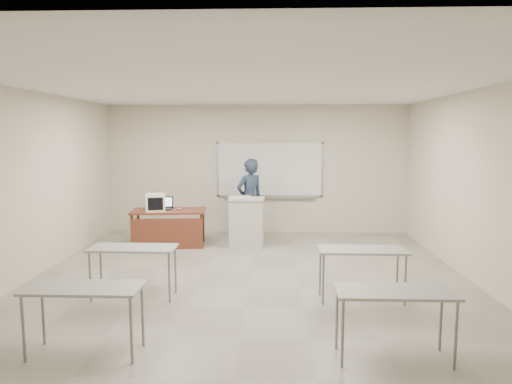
{
  "coord_description": "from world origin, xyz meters",
  "views": [
    {
      "loc": [
        0.35,
        -6.7,
        2.28
      ],
      "look_at": [
        0.04,
        2.2,
        1.18
      ],
      "focal_mm": 32.0,
      "sensor_mm": 36.0,
      "label": 1
    }
  ],
  "objects_px": {
    "presenter": "(250,199)",
    "mouse": "(179,209)",
    "podium": "(247,222)",
    "keyboard": "(240,197)",
    "instructor_desk": "(168,220)",
    "whiteboard": "(270,170)",
    "crt_monitor": "(155,202)",
    "laptop": "(165,206)"
  },
  "relations": [
    {
      "from": "whiteboard",
      "to": "instructor_desk",
      "type": "height_order",
      "value": "whiteboard"
    },
    {
      "from": "instructor_desk",
      "to": "presenter",
      "type": "bearing_deg",
      "value": 19.16
    },
    {
      "from": "laptop",
      "to": "presenter",
      "type": "distance_m",
      "value": 1.85
    },
    {
      "from": "whiteboard",
      "to": "crt_monitor",
      "type": "height_order",
      "value": "whiteboard"
    },
    {
      "from": "instructor_desk",
      "to": "crt_monitor",
      "type": "xyz_separation_m",
      "value": [
        -0.25,
        -0.01,
        0.37
      ]
    },
    {
      "from": "crt_monitor",
      "to": "laptop",
      "type": "distance_m",
      "value": 0.29
    },
    {
      "from": "mouse",
      "to": "keyboard",
      "type": "relative_size",
      "value": 0.22
    },
    {
      "from": "whiteboard",
      "to": "presenter",
      "type": "distance_m",
      "value": 1.02
    },
    {
      "from": "keyboard",
      "to": "presenter",
      "type": "bearing_deg",
      "value": 59.89
    },
    {
      "from": "mouse",
      "to": "presenter",
      "type": "xyz_separation_m",
      "value": [
        1.46,
        0.6,
        0.12
      ]
    },
    {
      "from": "mouse",
      "to": "instructor_desk",
      "type": "bearing_deg",
      "value": -137.3
    },
    {
      "from": "podium",
      "to": "presenter",
      "type": "xyz_separation_m",
      "value": [
        0.03,
        0.68,
        0.38
      ]
    },
    {
      "from": "instructor_desk",
      "to": "podium",
      "type": "height_order",
      "value": "podium"
    },
    {
      "from": "crt_monitor",
      "to": "keyboard",
      "type": "height_order",
      "value": "crt_monitor"
    },
    {
      "from": "whiteboard",
      "to": "mouse",
      "type": "height_order",
      "value": "whiteboard"
    },
    {
      "from": "keyboard",
      "to": "laptop",
      "type": "bearing_deg",
      "value": 165.15
    },
    {
      "from": "whiteboard",
      "to": "laptop",
      "type": "bearing_deg",
      "value": -149.84
    },
    {
      "from": "crt_monitor",
      "to": "keyboard",
      "type": "distance_m",
      "value": 1.74
    },
    {
      "from": "whiteboard",
      "to": "presenter",
      "type": "relative_size",
      "value": 1.39
    },
    {
      "from": "whiteboard",
      "to": "podium",
      "type": "bearing_deg",
      "value": -108.57
    },
    {
      "from": "mouse",
      "to": "keyboard",
      "type": "bearing_deg",
      "value": 3.83
    },
    {
      "from": "keyboard",
      "to": "instructor_desk",
      "type": "bearing_deg",
      "value": 172.84
    },
    {
      "from": "whiteboard",
      "to": "mouse",
      "type": "bearing_deg",
      "value": -145.25
    },
    {
      "from": "whiteboard",
      "to": "keyboard",
      "type": "relative_size",
      "value": 5.46
    },
    {
      "from": "mouse",
      "to": "presenter",
      "type": "distance_m",
      "value": 1.58
    },
    {
      "from": "podium",
      "to": "mouse",
      "type": "bearing_deg",
      "value": 179.31
    },
    {
      "from": "instructor_desk",
      "to": "podium",
      "type": "distance_m",
      "value": 1.63
    },
    {
      "from": "whiteboard",
      "to": "mouse",
      "type": "xyz_separation_m",
      "value": [
        -1.9,
        -1.32,
        -0.71
      ]
    },
    {
      "from": "presenter",
      "to": "mouse",
      "type": "bearing_deg",
      "value": -14.22
    },
    {
      "from": "whiteboard",
      "to": "laptop",
      "type": "xyz_separation_m",
      "value": [
        -2.2,
        -1.28,
        -0.67
      ]
    },
    {
      "from": "podium",
      "to": "crt_monitor",
      "type": "relative_size",
      "value": 2.31
    },
    {
      "from": "whiteboard",
      "to": "laptop",
      "type": "relative_size",
      "value": 7.17
    },
    {
      "from": "crt_monitor",
      "to": "instructor_desk",
      "type": "bearing_deg",
      "value": -12.78
    },
    {
      "from": "laptop",
      "to": "keyboard",
      "type": "height_order",
      "value": "keyboard"
    },
    {
      "from": "whiteboard",
      "to": "presenter",
      "type": "bearing_deg",
      "value": -121.62
    },
    {
      "from": "mouse",
      "to": "podium",
      "type": "bearing_deg",
      "value": 0.61
    },
    {
      "from": "laptop",
      "to": "keyboard",
      "type": "relative_size",
      "value": 0.76
    },
    {
      "from": "mouse",
      "to": "presenter",
      "type": "relative_size",
      "value": 0.06
    },
    {
      "from": "whiteboard",
      "to": "crt_monitor",
      "type": "xyz_separation_m",
      "value": [
        -2.35,
        -1.49,
        -0.55
      ]
    },
    {
      "from": "keyboard",
      "to": "presenter",
      "type": "height_order",
      "value": "presenter"
    },
    {
      "from": "keyboard",
      "to": "podium",
      "type": "bearing_deg",
      "value": -41.61
    },
    {
      "from": "crt_monitor",
      "to": "laptop",
      "type": "relative_size",
      "value": 1.27
    }
  ]
}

